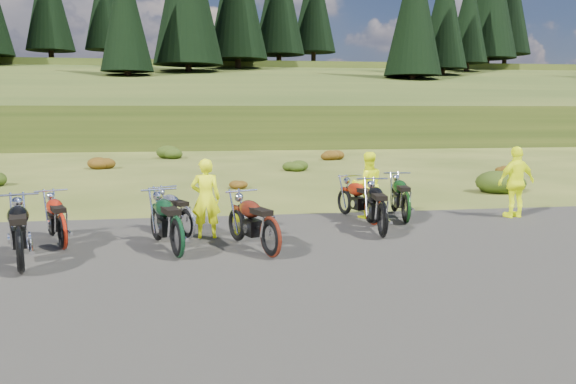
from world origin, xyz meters
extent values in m
plane|color=#384617|center=(0.00, 0.00, 0.00)|extent=(300.00, 300.00, 0.00)
cube|color=black|center=(0.00, -2.00, 0.00)|extent=(20.00, 12.00, 0.04)
cube|color=#2A3D14|center=(0.00, 110.00, 0.00)|extent=(300.00, 90.00, 9.17)
cylinder|color=black|center=(-21.00, 69.00, 9.48)|extent=(0.70, 0.70, 2.20)
cylinder|color=black|center=(-15.00, 75.00, 10.27)|extent=(0.70, 0.70, 2.20)
cone|color=black|center=(-15.00, 75.00, 17.67)|extent=(5.72, 5.72, 13.00)
cylinder|color=black|center=(-9.00, 50.00, 5.69)|extent=(0.70, 0.70, 2.20)
cone|color=black|center=(-9.00, 50.00, 12.59)|extent=(5.28, 5.28, 12.00)
cylinder|color=black|center=(-3.00, 56.00, 6.88)|extent=(0.70, 0.70, 2.20)
cylinder|color=black|center=(3.00, 62.00, 8.08)|extent=(0.70, 0.70, 2.20)
cylinder|color=black|center=(9.00, 68.00, 9.28)|extent=(0.70, 0.70, 2.20)
cylinder|color=black|center=(15.00, 74.00, 10.27)|extent=(0.70, 0.70, 2.20)
cone|color=black|center=(15.00, 74.00, 18.67)|extent=(6.60, 6.60, 15.00)
cylinder|color=black|center=(21.00, 49.00, 5.49)|extent=(0.70, 0.70, 2.20)
cone|color=black|center=(21.00, 49.00, 13.39)|extent=(6.16, 6.16, 14.00)
cylinder|color=black|center=(27.00, 55.00, 6.68)|extent=(0.70, 0.70, 2.20)
cone|color=black|center=(27.00, 55.00, 14.08)|extent=(5.72, 5.72, 13.00)
cylinder|color=black|center=(33.00, 61.00, 7.88)|extent=(0.70, 0.70, 2.20)
cone|color=black|center=(33.00, 61.00, 14.78)|extent=(5.28, 5.28, 12.00)
cylinder|color=black|center=(39.00, 67.00, 9.08)|extent=(0.70, 0.70, 2.20)
cylinder|color=black|center=(45.00, 73.00, 10.27)|extent=(0.70, 0.70, 2.20)
ellipsoid|color=#68300D|center=(-6.20, 16.60, 0.38)|extent=(1.30, 1.30, 0.77)
ellipsoid|color=#1E320C|center=(-3.30, 21.90, 0.46)|extent=(1.56, 1.56, 0.92)
ellipsoid|color=#68300D|center=(-0.40, 9.20, 0.23)|extent=(0.77, 0.77, 0.45)
ellipsoid|color=#1E320C|center=(2.50, 14.50, 0.31)|extent=(1.03, 1.03, 0.61)
ellipsoid|color=#68300D|center=(5.40, 19.80, 0.38)|extent=(1.30, 1.30, 0.77)
ellipsoid|color=#1E320C|center=(8.30, 7.10, 0.46)|extent=(1.56, 1.56, 0.92)
ellipsoid|color=#68300D|center=(11.20, 12.40, 0.23)|extent=(0.77, 0.77, 0.45)
imported|color=#EFFE0D|center=(-1.46, 1.60, 0.84)|extent=(0.62, 0.42, 1.67)
imported|color=#EFFE0D|center=(2.51, 3.25, 0.82)|extent=(0.81, 0.63, 1.65)
imported|color=#EFFE0D|center=(6.19, 2.76, 0.89)|extent=(1.10, 0.61, 1.78)
camera|label=1|loc=(-1.48, -10.09, 2.69)|focal=35.00mm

